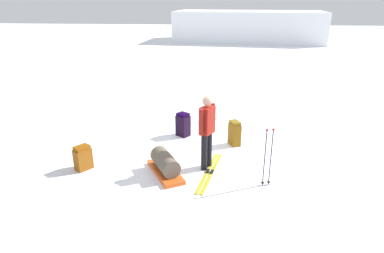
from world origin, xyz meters
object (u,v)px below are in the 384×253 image
ski_pair_far (210,172)px  backpack_large_dark (235,133)px  backpack_bright (183,125)px  backpack_small_spare (83,158)px  ski_pair_near (205,121)px  ski_poles_planted_near (268,155)px  gear_sled (165,164)px  skier_standing (207,129)px

ski_pair_far → backpack_large_dark: size_ratio=2.87×
backpack_large_dark → ski_pair_far: bearing=-110.7°
backpack_bright → backpack_small_spare: (-2.03, -2.12, -0.05)m
ski_pair_near → backpack_small_spare: size_ratio=2.69×
ski_pair_near → backpack_large_dark: size_ratio=2.31×
ski_pair_near → backpack_bright: 1.36m
backpack_bright → backpack_small_spare: bearing=-133.7°
ski_poles_planted_near → ski_pair_far: bearing=159.8°
ski_poles_planted_near → backpack_bright: bearing=128.4°
ski_pair_near → gear_sled: size_ratio=1.16×
backpack_large_dark → backpack_bright: (-1.40, 0.51, 0.00)m
ski_pair_far → backpack_small_spare: (-2.84, -0.05, 0.26)m
skier_standing → ski_poles_planted_near: (1.25, -0.66, -0.25)m
backpack_bright → ski_poles_planted_near: ski_poles_planted_near is taller
skier_standing → backpack_small_spare: size_ratio=3.02×
ski_poles_planted_near → skier_standing: bearing=152.2°
backpack_large_dark → gear_sled: bearing=-132.9°
skier_standing → gear_sled: (-0.89, -0.35, -0.73)m
skier_standing → ski_pair_far: (0.09, -0.23, -0.94)m
skier_standing → ski_pair_far: skier_standing is taller
skier_standing → ski_pair_near: skier_standing is taller
skier_standing → ski_pair_far: bearing=-69.5°
ski_poles_planted_near → gear_sled: ski_poles_planted_near is taller
backpack_small_spare → ski_pair_near: bearing=52.0°
ski_pair_far → backpack_bright: size_ratio=2.84×
ski_pair_far → ski_poles_planted_near: size_ratio=1.50×
backpack_large_dark → backpack_bright: 1.49m
skier_standing → gear_sled: size_ratio=1.30×
ski_pair_far → backpack_small_spare: bearing=-178.9°
skier_standing → ski_pair_near: bearing=93.1°
ski_pair_far → ski_poles_planted_near: 1.42m
backpack_large_dark → gear_sled: backpack_large_dark is taller
ski_pair_near → backpack_bright: bearing=-115.1°
backpack_small_spare → ski_poles_planted_near: 4.05m
ski_pair_near → ski_poles_planted_near: size_ratio=1.21×
skier_standing → backpack_small_spare: (-2.76, -0.28, -0.68)m
skier_standing → backpack_small_spare: bearing=-174.1°
ski_pair_far → gear_sled: gear_sled is taller
ski_poles_planted_near → gear_sled: size_ratio=0.96×
skier_standing → backpack_bright: bearing=111.5°
ski_pair_near → skier_standing: bearing=-86.9°
backpack_large_dark → ski_poles_planted_near: bearing=-73.8°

